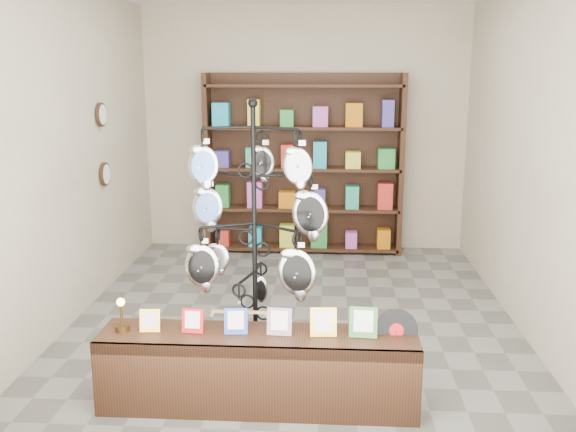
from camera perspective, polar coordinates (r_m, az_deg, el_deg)
name	(u,v)px	position (r m, az deg, el deg)	size (l,w,h in m)	color
ground	(294,319)	(5.97, 0.52, -9.14)	(5.00, 5.00, 0.00)	slate
room_envelope	(294,116)	(5.55, 0.56, 8.85)	(5.00, 5.00, 5.00)	#C2B39C
display_tree	(254,224)	(4.49, -3.02, -0.70)	(1.05, 0.94, 2.06)	black
front_shelf	(258,370)	(4.46, -2.65, -13.48)	(2.13, 0.44, 0.75)	black
back_shelving	(304,170)	(7.92, 1.40, 4.12)	(2.42, 0.36, 2.20)	black
wall_clocks	(103,145)	(6.76, -16.11, 6.11)	(0.03, 0.24, 0.84)	black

